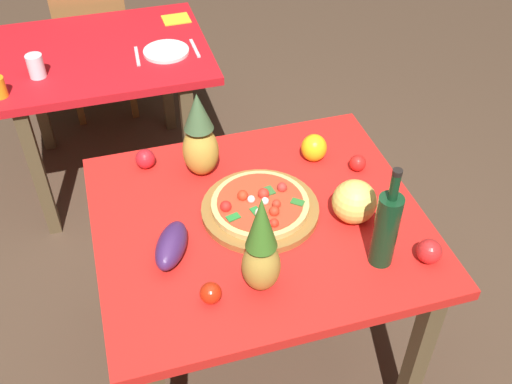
% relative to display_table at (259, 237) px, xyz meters
% --- Properties ---
extents(ground_plane, '(10.00, 10.00, 0.00)m').
position_rel_display_table_xyz_m(ground_plane, '(0.00, 0.00, -0.67)').
color(ground_plane, '#4C3828').
extents(display_table, '(1.11, 0.98, 0.77)m').
position_rel_display_table_xyz_m(display_table, '(0.00, 0.00, 0.00)').
color(display_table, brown).
rests_on(display_table, ground_plane).
extents(background_table, '(1.08, 0.83, 0.77)m').
position_rel_display_table_xyz_m(background_table, '(-0.43, 1.33, -0.01)').
color(background_table, brown).
rests_on(background_table, ground_plane).
extents(dining_chair, '(0.42, 0.42, 0.85)m').
position_rel_display_table_xyz_m(dining_chair, '(-0.42, 1.97, -0.19)').
color(dining_chair, olive).
rests_on(dining_chair, ground_plane).
extents(pizza_board, '(0.40, 0.40, 0.02)m').
position_rel_display_table_xyz_m(pizza_board, '(0.01, 0.03, 0.11)').
color(pizza_board, olive).
rests_on(pizza_board, display_table).
extents(pizza, '(0.33, 0.33, 0.06)m').
position_rel_display_table_xyz_m(pizza, '(0.01, 0.02, 0.14)').
color(pizza, '#DEB868').
rests_on(pizza, pizza_board).
extents(wine_bottle, '(0.08, 0.08, 0.37)m').
position_rel_display_table_xyz_m(wine_bottle, '(0.31, -0.29, 0.24)').
color(wine_bottle, '#10351B').
rests_on(wine_bottle, display_table).
extents(pineapple_left, '(0.12, 0.12, 0.36)m').
position_rel_display_table_xyz_m(pineapple_left, '(-0.08, -0.28, 0.25)').
color(pineapple_left, '#AB8735').
rests_on(pineapple_left, display_table).
extents(pineapple_right, '(0.13, 0.13, 0.34)m').
position_rel_display_table_xyz_m(pineapple_right, '(-0.13, 0.29, 0.25)').
color(pineapple_right, gold).
rests_on(pineapple_right, display_table).
extents(melon, '(0.15, 0.15, 0.15)m').
position_rel_display_table_xyz_m(melon, '(0.30, -0.09, 0.17)').
color(melon, '#EBD25F').
rests_on(melon, display_table).
extents(bell_pepper, '(0.10, 0.10, 0.11)m').
position_rel_display_table_xyz_m(bell_pepper, '(0.29, 0.26, 0.14)').
color(bell_pepper, yellow).
rests_on(bell_pepper, display_table).
extents(eggplant, '(0.17, 0.22, 0.09)m').
position_rel_display_table_xyz_m(eggplant, '(-0.31, -0.09, 0.14)').
color(eggplant, '#402257').
rests_on(eggplant, display_table).
extents(tomato_beside_pepper, '(0.07, 0.07, 0.07)m').
position_rel_display_table_xyz_m(tomato_beside_pepper, '(-0.23, -0.30, 0.13)').
color(tomato_beside_pepper, red).
rests_on(tomato_beside_pepper, display_table).
extents(tomato_at_corner, '(0.06, 0.06, 0.06)m').
position_rel_display_table_xyz_m(tomato_at_corner, '(0.42, 0.15, 0.13)').
color(tomato_at_corner, red).
rests_on(tomato_at_corner, display_table).
extents(tomato_by_bottle, '(0.07, 0.07, 0.07)m').
position_rel_display_table_xyz_m(tomato_by_bottle, '(-0.33, 0.38, 0.13)').
color(tomato_by_bottle, red).
rests_on(tomato_by_bottle, display_table).
extents(tomato_near_board, '(0.08, 0.08, 0.08)m').
position_rel_display_table_xyz_m(tomato_near_board, '(0.46, -0.33, 0.13)').
color(tomato_near_board, red).
rests_on(tomato_near_board, display_table).
extents(drinking_glass_water, '(0.08, 0.08, 0.11)m').
position_rel_display_table_xyz_m(drinking_glass_water, '(-0.70, 1.17, 0.15)').
color(drinking_glass_water, silver).
rests_on(drinking_glass_water, background_table).
extents(dinner_plate, '(0.22, 0.22, 0.02)m').
position_rel_display_table_xyz_m(dinner_plate, '(-0.10, 1.22, 0.10)').
color(dinner_plate, white).
rests_on(dinner_plate, background_table).
extents(fork_utensil, '(0.03, 0.18, 0.01)m').
position_rel_display_table_xyz_m(fork_utensil, '(-0.24, 1.22, 0.10)').
color(fork_utensil, silver).
rests_on(fork_utensil, background_table).
extents(knife_utensil, '(0.02, 0.18, 0.01)m').
position_rel_display_table_xyz_m(knife_utensil, '(0.04, 1.22, 0.10)').
color(knife_utensil, silver).
rests_on(knife_utensil, background_table).
extents(napkin_folded, '(0.14, 0.12, 0.01)m').
position_rel_display_table_xyz_m(napkin_folded, '(0.01, 1.56, 0.10)').
color(napkin_folded, yellow).
rests_on(napkin_folded, background_table).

